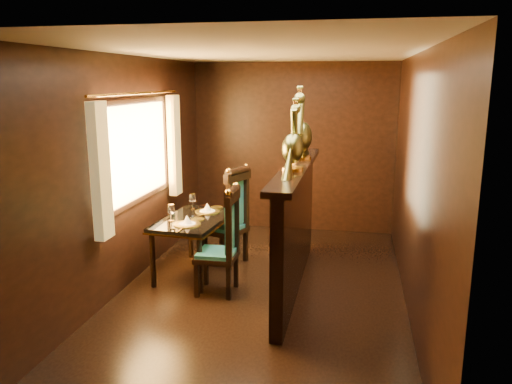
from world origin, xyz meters
TOP-DOWN VIEW (x-y plane):
  - ground at (0.00, 0.00)m, footprint 5.00×5.00m
  - room_shell at (-0.09, 0.02)m, footprint 3.04×5.04m
  - partition at (0.32, 0.30)m, footprint 0.26×2.70m
  - dining_table at (-0.88, 0.44)m, footprint 0.80×1.20m
  - chair_left at (-0.36, -0.03)m, footprint 0.43×0.47m
  - chair_right at (-0.50, 0.81)m, footprint 0.58×0.59m
  - peacock_left at (0.33, -0.05)m, footprint 0.22×0.59m
  - peacock_right at (0.33, 0.68)m, footprint 0.26×0.69m

SIDE VIEW (x-z plane):
  - ground at x=0.00m, z-range 0.00..0.00m
  - dining_table at x=-0.88m, z-range 0.17..1.05m
  - chair_left at x=-0.36m, z-range 0.02..1.20m
  - chair_right at x=-0.50m, z-range 0.03..1.27m
  - partition at x=0.32m, z-range 0.03..1.39m
  - room_shell at x=-0.09m, z-range 0.32..2.84m
  - peacock_left at x=0.33m, z-range 1.36..2.06m
  - peacock_right at x=0.33m, z-range 1.36..2.18m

